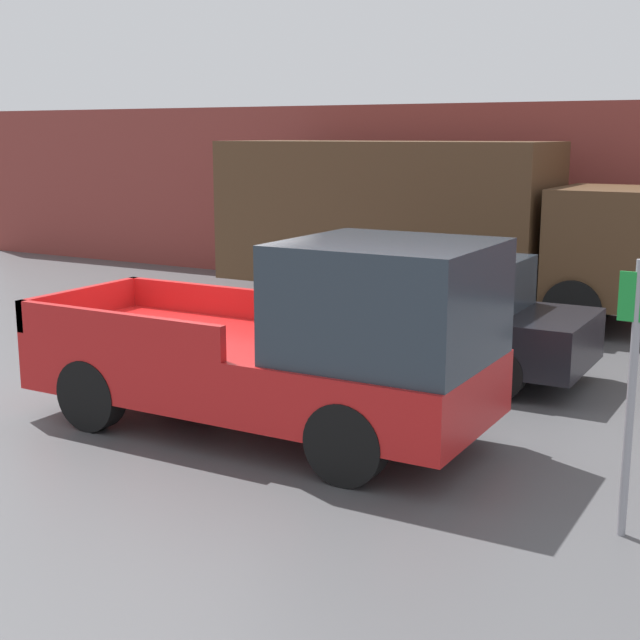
{
  "coord_description": "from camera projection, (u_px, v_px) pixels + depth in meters",
  "views": [
    {
      "loc": [
        6.84,
        -8.69,
        3.29
      ],
      "look_at": [
        1.71,
        0.33,
        1.12
      ],
      "focal_mm": 50.0,
      "sensor_mm": 36.0,
      "label": 1
    }
  ],
  "objects": [
    {
      "name": "ground_plane",
      "position": [
        191.0,
        397.0,
        11.37
      ],
      "size": [
        60.0,
        60.0,
        0.0
      ],
      "primitive_type": "plane",
      "color": "#4C4C4F"
    },
    {
      "name": "building_wall",
      "position": [
        454.0,
        199.0,
        18.69
      ],
      "size": [
        28.0,
        0.15,
        3.92
      ],
      "color": "brown",
      "rests_on": "ground"
    },
    {
      "name": "pickup_truck",
      "position": [
        297.0,
        347.0,
        9.62
      ],
      "size": [
        5.26,
        2.04,
        2.24
      ],
      "color": "red",
      "rests_on": "ground"
    },
    {
      "name": "car",
      "position": [
        418.0,
        313.0,
        12.49
      ],
      "size": [
        4.84,
        1.84,
        1.66
      ],
      "color": "black",
      "rests_on": "ground"
    },
    {
      "name": "delivery_truck",
      "position": [
        419.0,
        219.0,
        16.77
      ],
      "size": [
        8.36,
        2.41,
        3.16
      ],
      "color": "#4C331E",
      "rests_on": "ground"
    },
    {
      "name": "parking_sign",
      "position": [
        632.0,
        384.0,
        7.19
      ],
      "size": [
        0.3,
        0.07,
        2.33
      ],
      "color": "gray",
      "rests_on": "ground"
    }
  ]
}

